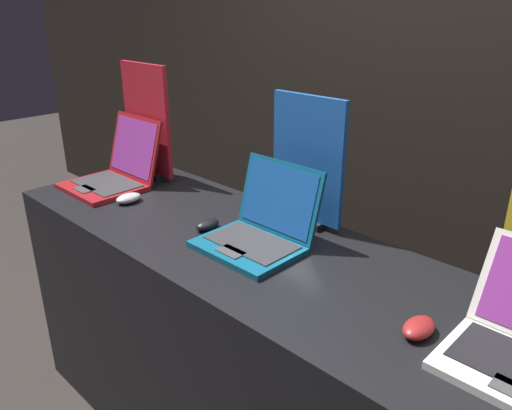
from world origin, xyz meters
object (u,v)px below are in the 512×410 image
promo_stand_middle (308,165)px  mouse_back (419,328)px  mouse_front (129,198)px  laptop_front (115,171)px  mouse_middle (207,224)px  laptop_middle (261,228)px  promo_stand_front (147,124)px

promo_stand_middle → mouse_back: (0.61, -0.33, -0.20)m
mouse_front → promo_stand_middle: promo_stand_middle is taller
mouse_front → mouse_back: mouse_back is taller
laptop_front → mouse_back: 1.48m
mouse_middle → promo_stand_middle: bearing=52.5°
mouse_front → mouse_back: (1.26, 0.01, 0.00)m
mouse_front → promo_stand_middle: 0.76m
promo_stand_middle → mouse_front: bearing=-152.2°
mouse_middle → mouse_back: 0.83m
laptop_front → laptop_middle: bearing=1.6°
laptop_front → mouse_back: laptop_front is taller
mouse_back → mouse_middle: bearing=177.3°
mouse_front → laptop_middle: size_ratio=0.33×
laptop_front → mouse_front: size_ratio=3.37×
laptop_front → promo_stand_front: promo_stand_front is taller
promo_stand_middle → laptop_middle: bearing=-90.0°
mouse_front → laptop_middle: (0.64, 0.10, 0.04)m
promo_stand_front → mouse_front: bearing=-50.3°
mouse_front → mouse_middle: 0.43m
promo_stand_front → mouse_back: bearing=-9.5°
laptop_front → mouse_middle: bearing=-2.0°
laptop_front → mouse_middle: 0.64m
laptop_middle → mouse_back: 0.62m
mouse_middle → mouse_front: bearing=-172.8°
laptop_front → mouse_middle: (0.64, -0.02, -0.05)m
mouse_front → promo_stand_middle: (0.64, 0.34, 0.21)m
mouse_back → laptop_middle: bearing=172.0°
promo_stand_front → mouse_middle: (0.64, -0.21, -0.23)m
promo_stand_front → mouse_back: promo_stand_front is taller
mouse_middle → promo_stand_front: bearing=162.1°
mouse_front → laptop_front: bearing=160.6°
mouse_middle → mouse_back: mouse_back is taller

